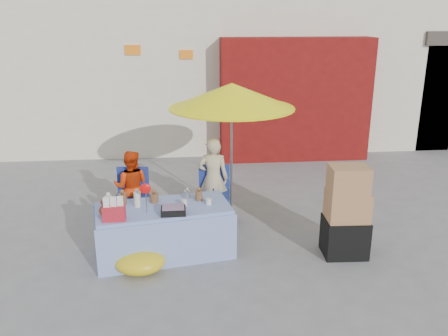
{
  "coord_description": "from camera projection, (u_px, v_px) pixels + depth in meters",
  "views": [
    {
      "loc": [
        -0.26,
        -5.71,
        3.08
      ],
      "look_at": [
        0.33,
        0.6,
        1.0
      ],
      "focal_mm": 38.0,
      "sensor_mm": 36.0,
      "label": 1
    }
  ],
  "objects": [
    {
      "name": "umbrella",
      "position": [
        232.0,
        96.0,
        7.08
      ],
      "size": [
        1.9,
        1.9,
        2.09
      ],
      "color": "gray",
      "rests_on": "ground"
    },
    {
      "name": "market_table",
      "position": [
        164.0,
        230.0,
        6.27
      ],
      "size": [
        1.89,
        1.13,
        1.07
      ],
      "rotation": [
        0.0,
        0.0,
        0.18
      ],
      "color": "#7E94CA",
      "rests_on": "ground"
    },
    {
      "name": "box_stack",
      "position": [
        346.0,
        215.0,
        6.18
      ],
      "size": [
        0.58,
        0.48,
        1.24
      ],
      "rotation": [
        0.0,
        0.0,
        -0.04
      ],
      "color": "black",
      "rests_on": "ground"
    },
    {
      "name": "ground",
      "position": [
        204.0,
        253.0,
        6.39
      ],
      "size": [
        80.0,
        80.0,
        0.0
      ],
      "primitive_type": "plane",
      "color": "slate",
      "rests_on": "ground"
    },
    {
      "name": "chair_left",
      "position": [
        132.0,
        208.0,
        7.19
      ],
      "size": [
        0.53,
        0.52,
        0.85
      ],
      "rotation": [
        0.0,
        0.0,
        -0.1
      ],
      "color": "navy",
      "rests_on": "ground"
    },
    {
      "name": "tarp_bundle",
      "position": [
        140.0,
        262.0,
        5.87
      ],
      "size": [
        0.73,
        0.64,
        0.28
      ],
      "primitive_type": "ellipsoid",
      "rotation": [
        0.0,
        0.0,
        0.26
      ],
      "color": "gold",
      "rests_on": "ground"
    },
    {
      "name": "vendor_orange",
      "position": [
        131.0,
        186.0,
        7.22
      ],
      "size": [
        0.59,
        0.48,
        1.12
      ],
      "primitive_type": "imported",
      "rotation": [
        0.0,
        0.0,
        3.04
      ],
      "color": "red",
      "rests_on": "ground"
    },
    {
      "name": "backdrop",
      "position": [
        207.0,
        12.0,
        12.57
      ],
      "size": [
        14.0,
        8.0,
        7.8
      ],
      "color": "silver",
      "rests_on": "ground"
    },
    {
      "name": "chair_right",
      "position": [
        214.0,
        205.0,
        7.3
      ],
      "size": [
        0.53,
        0.52,
        0.85
      ],
      "rotation": [
        0.0,
        0.0,
        -0.1
      ],
      "color": "navy",
      "rests_on": "ground"
    },
    {
      "name": "vendor_beige",
      "position": [
        213.0,
        179.0,
        7.3
      ],
      "size": [
        0.5,
        0.36,
        1.29
      ],
      "primitive_type": "imported",
      "rotation": [
        0.0,
        0.0,
        3.04
      ],
      "color": "#C1B188",
      "rests_on": "ground"
    }
  ]
}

